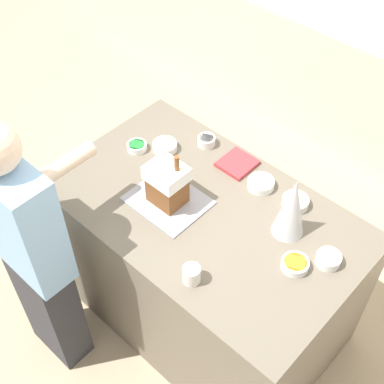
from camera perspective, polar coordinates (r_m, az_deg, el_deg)
ground_plane at (r=3.33m, az=1.07°, el=-12.39°), size 12.00×12.00×0.00m
kitchen_island at (r=2.94m, az=1.20°, el=-7.80°), size 1.54×0.93×0.93m
baking_tray at (r=2.60m, az=-2.59°, el=-0.91°), size 0.37×0.30×0.01m
gingerbread_house at (r=2.52m, az=-2.67°, el=0.92°), size 0.18×0.16×0.30m
decorative_tree at (r=2.40m, az=10.60°, el=-1.60°), size 0.15×0.15×0.33m
candy_bowl_behind_tray at (r=2.85m, az=-2.92°, el=4.92°), size 0.13×0.13×0.04m
candy_bowl_near_tray_left at (r=2.39m, az=10.93°, el=-7.56°), size 0.12×0.12×0.04m
candy_bowl_far_left at (r=2.62m, az=10.96°, el=-1.04°), size 0.13×0.13×0.04m
candy_bowl_far_right at (r=2.68m, az=7.35°, el=0.92°), size 0.13×0.13×0.04m
candy_bowl_beside_tree at (r=2.88m, az=1.55°, el=5.50°), size 0.10×0.10×0.05m
candy_bowl_near_tray_right at (r=2.43m, az=14.35°, el=-6.93°), size 0.11×0.11×0.05m
candy_bowl_center_rear at (r=2.87m, az=-5.90°, el=4.87°), size 0.11×0.11×0.04m
cookbook at (r=2.78m, az=4.85°, el=3.05°), size 0.17×0.18×0.02m
mug at (r=2.29m, az=-0.05°, el=-8.79°), size 0.08×0.08×0.09m
person at (r=2.62m, az=-16.54°, el=-6.48°), size 0.43×0.53×1.63m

